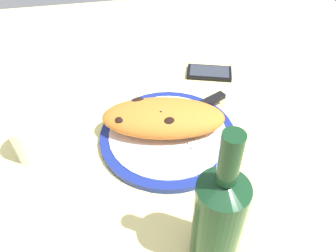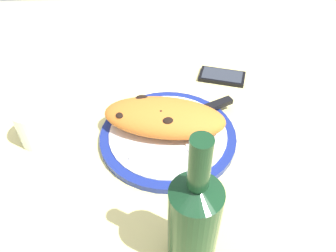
{
  "view_description": "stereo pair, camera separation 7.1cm",
  "coord_description": "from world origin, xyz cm",
  "px_view_note": "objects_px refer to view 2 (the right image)",
  "views": [
    {
      "loc": [
        -9.55,
        -50.79,
        52.91
      ],
      "look_at": [
        0.0,
        0.0,
        3.74
      ],
      "focal_mm": 35.94,
      "sensor_mm": 36.0,
      "label": 1
    },
    {
      "loc": [
        -2.47,
        -51.63,
        52.91
      ],
      "look_at": [
        0.0,
        0.0,
        3.74
      ],
      "focal_mm": 35.94,
      "sensor_mm": 36.0,
      "label": 2
    }
  ],
  "objects_px": {
    "plate": "(168,136)",
    "fork": "(175,150)",
    "knife": "(204,110)",
    "smartphone": "(222,76)",
    "calzone": "(164,117)",
    "water_glass": "(36,128)",
    "wine_bottle": "(194,221)"
  },
  "relations": [
    {
      "from": "fork",
      "to": "water_glass",
      "type": "bearing_deg",
      "value": 167.92
    },
    {
      "from": "plate",
      "to": "knife",
      "type": "height_order",
      "value": "knife"
    },
    {
      "from": "calzone",
      "to": "water_glass",
      "type": "relative_size",
      "value": 3.3
    },
    {
      "from": "plate",
      "to": "smartphone",
      "type": "distance_m",
      "value": 0.27
    },
    {
      "from": "plate",
      "to": "calzone",
      "type": "height_order",
      "value": "calzone"
    },
    {
      "from": "calzone",
      "to": "wine_bottle",
      "type": "distance_m",
      "value": 0.29
    },
    {
      "from": "fork",
      "to": "wine_bottle",
      "type": "distance_m",
      "value": 0.23
    },
    {
      "from": "calzone",
      "to": "smartphone",
      "type": "relative_size",
      "value": 2.11
    },
    {
      "from": "plate",
      "to": "wine_bottle",
      "type": "relative_size",
      "value": 1.1
    },
    {
      "from": "plate",
      "to": "fork",
      "type": "distance_m",
      "value": 0.06
    },
    {
      "from": "knife",
      "to": "smartphone",
      "type": "distance_m",
      "value": 0.17
    },
    {
      "from": "plate",
      "to": "knife",
      "type": "relative_size",
      "value": 1.45
    },
    {
      "from": "plate",
      "to": "fork",
      "type": "bearing_deg",
      "value": -77.03
    },
    {
      "from": "calzone",
      "to": "wine_bottle",
      "type": "xyz_separation_m",
      "value": [
        0.03,
        -0.28,
        0.05
      ]
    },
    {
      "from": "calzone",
      "to": "water_glass",
      "type": "distance_m",
      "value": 0.27
    },
    {
      "from": "fork",
      "to": "wine_bottle",
      "type": "xyz_separation_m",
      "value": [
        0.01,
        -0.21,
        0.08
      ]
    },
    {
      "from": "fork",
      "to": "knife",
      "type": "xyz_separation_m",
      "value": [
        0.07,
        0.12,
        0.0
      ]
    },
    {
      "from": "knife",
      "to": "smartphone",
      "type": "xyz_separation_m",
      "value": [
        0.07,
        0.15,
        -0.02
      ]
    },
    {
      "from": "fork",
      "to": "knife",
      "type": "height_order",
      "value": "knife"
    },
    {
      "from": "water_glass",
      "to": "fork",
      "type": "bearing_deg",
      "value": -12.08
    },
    {
      "from": "knife",
      "to": "wine_bottle",
      "type": "bearing_deg",
      "value": -100.73
    },
    {
      "from": "knife",
      "to": "calzone",
      "type": "bearing_deg",
      "value": -152.47
    },
    {
      "from": "calzone",
      "to": "fork",
      "type": "distance_m",
      "value": 0.08
    },
    {
      "from": "plate",
      "to": "fork",
      "type": "xyz_separation_m",
      "value": [
        0.01,
        -0.05,
        0.01
      ]
    },
    {
      "from": "plate",
      "to": "wine_bottle",
      "type": "xyz_separation_m",
      "value": [
        0.02,
        -0.27,
        0.09
      ]
    },
    {
      "from": "wine_bottle",
      "to": "calzone",
      "type": "bearing_deg",
      "value": 96.31
    },
    {
      "from": "water_glass",
      "to": "wine_bottle",
      "type": "distance_m",
      "value": 0.42
    },
    {
      "from": "smartphone",
      "to": "wine_bottle",
      "type": "bearing_deg",
      "value": -105.14
    },
    {
      "from": "smartphone",
      "to": "calzone",
      "type": "bearing_deg",
      "value": -128.8
    },
    {
      "from": "plate",
      "to": "wine_bottle",
      "type": "bearing_deg",
      "value": -84.82
    },
    {
      "from": "fork",
      "to": "knife",
      "type": "bearing_deg",
      "value": 57.9
    },
    {
      "from": "calzone",
      "to": "water_glass",
      "type": "height_order",
      "value": "water_glass"
    }
  ]
}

